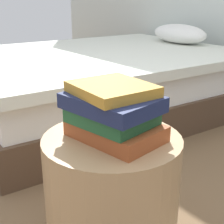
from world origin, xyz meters
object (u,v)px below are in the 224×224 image
Objects in this scene: bed at (103,81)px; book_rust at (116,131)px; book_ochre at (112,89)px; side_table at (112,196)px; book_forest at (111,116)px; book_navy at (111,103)px.

bed is 7.56× the size of book_rust.
book_ochre is at bearing 168.16° from book_rust.
book_rust is 1.19× the size of book_ochre.
side_table is 1.87× the size of book_forest.
bed reaches higher than side_table.
book_forest is 0.04m from book_navy.
book_ochre is (-0.02, 0.00, 0.13)m from book_rust.
side_table is 1.91× the size of book_ochre.
bed reaches higher than book_ochre.
book_forest is at bearing -45.18° from book_ochre.
bed is at bearing 148.28° from book_ochre.
side_table is at bearing -151.71° from book_rust.
book_forest is (-0.01, -0.01, 0.05)m from book_rust.
book_navy is at bearing -120.90° from side_table.
book_navy is 0.04m from book_ochre.
book_rust is (0.01, 0.01, 0.24)m from side_table.
bed is 1.53m from book_rust.
book_ochre is (-0.01, 0.01, 0.37)m from side_table.
book_rust is (1.25, -0.86, 0.22)m from bed.
bed is 1.53m from book_forest.
book_forest is at bearing -160.13° from side_table.
book_ochre is at bearing -31.00° from bed.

